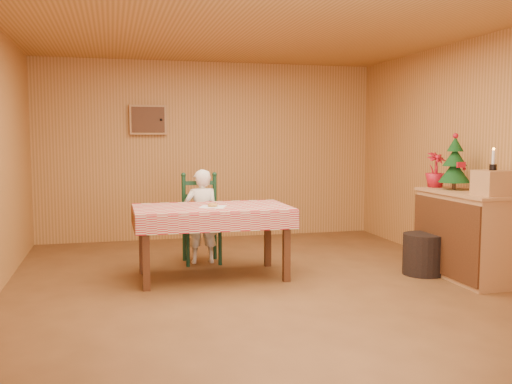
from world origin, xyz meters
TOP-DOWN VIEW (x-y plane):
  - ground at (0.00, 0.00)m, footprint 6.00×6.00m
  - cabin_walls at (-0.00, 0.53)m, footprint 5.10×6.05m
  - dining_table at (-0.39, 0.57)m, footprint 1.66×0.96m
  - ladder_chair at (-0.39, 1.36)m, footprint 0.44×0.40m
  - seated_child at (-0.39, 1.30)m, footprint 0.41×0.27m
  - napkin at (-0.39, 0.52)m, footprint 0.34×0.34m
  - donut at (-0.39, 0.52)m, footprint 0.12×0.12m
  - shelf_unit at (2.22, -0.12)m, footprint 0.54×1.24m
  - crate at (2.23, -0.52)m, footprint 0.31×0.31m
  - christmas_tree at (2.23, 0.13)m, footprint 0.34×0.34m
  - flower_arrangement at (2.18, 0.43)m, footprint 0.25×0.25m
  - candle_set at (2.23, -0.52)m, footprint 0.07×0.07m
  - storage_bin at (1.88, 0.13)m, footprint 0.49×0.49m

SIDE VIEW (x-z plane):
  - ground at x=0.00m, z-range 0.00..0.00m
  - storage_bin at x=1.88m, z-range 0.00..0.45m
  - shelf_unit at x=2.22m, z-range 0.00..0.93m
  - ladder_chair at x=-0.39m, z-range -0.04..1.04m
  - seated_child at x=-0.39m, z-range 0.00..1.12m
  - dining_table at x=-0.39m, z-range 0.30..1.07m
  - napkin at x=-0.39m, z-range 0.77..0.77m
  - donut at x=-0.39m, z-range 0.77..0.81m
  - crate at x=2.23m, z-range 0.93..1.18m
  - flower_arrangement at x=2.18m, z-range 0.93..1.33m
  - christmas_tree at x=2.23m, z-range 0.90..1.52m
  - candle_set at x=2.23m, z-range 1.13..1.36m
  - cabin_walls at x=0.00m, z-range 0.50..3.15m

